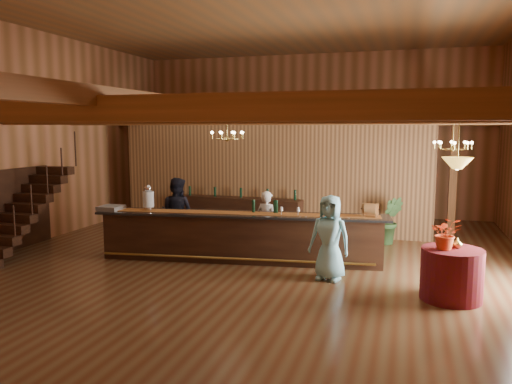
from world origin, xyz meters
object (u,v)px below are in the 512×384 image
(tasting_bar, at_px, (240,237))
(backbar_shelf, at_px, (241,215))
(beverage_dispenser, at_px, (148,198))
(pendant_lamp, at_px, (457,163))
(bartender, at_px, (267,223))
(floor_plant, at_px, (389,220))
(staff_second, at_px, (177,213))
(chandelier_left, at_px, (227,135))
(raffle_drum, at_px, (370,209))
(round_table, at_px, (452,274))
(guest, at_px, (330,237))
(chandelier_right, at_px, (453,145))

(tasting_bar, relative_size, backbar_shelf, 1.85)
(beverage_dispenser, xyz_separation_m, pendant_lamp, (6.52, -1.12, 1.02))
(beverage_dispenser, height_order, bartender, beverage_dispenser)
(floor_plant, bearing_deg, staff_second, -158.22)
(backbar_shelf, height_order, chandelier_left, chandelier_left)
(staff_second, bearing_deg, chandelier_left, -177.16)
(backbar_shelf, bearing_deg, beverage_dispenser, -105.04)
(tasting_bar, relative_size, floor_plant, 5.30)
(chandelier_left, distance_m, floor_plant, 4.76)
(pendant_lamp, distance_m, floor_plant, 4.58)
(floor_plant, bearing_deg, tasting_bar, -139.45)
(raffle_drum, relative_size, backbar_shelf, 0.10)
(backbar_shelf, distance_m, staff_second, 2.50)
(bartender, height_order, floor_plant, bartender)
(raffle_drum, xyz_separation_m, chandelier_left, (-3.35, 0.29, 1.56))
(tasting_bar, xyz_separation_m, round_table, (4.35, -1.36, -0.10))
(round_table, distance_m, chandelier_left, 5.77)
(beverage_dispenser, relative_size, staff_second, 0.34)
(beverage_dispenser, xyz_separation_m, chandelier_left, (1.64, 0.85, 1.45))
(beverage_dispenser, bearing_deg, guest, -7.32)
(staff_second, bearing_deg, backbar_shelf, -105.92)
(tasting_bar, xyz_separation_m, chandelier_right, (4.48, 1.30, 2.07))
(chandelier_right, bearing_deg, tasting_bar, -163.86)
(round_table, xyz_separation_m, floor_plant, (-1.21, 4.04, 0.17))
(round_table, bearing_deg, chandelier_left, 158.04)
(bartender, bearing_deg, chandelier_left, 27.78)
(bartender, relative_size, guest, 0.90)
(beverage_dispenser, xyz_separation_m, raffle_drum, (4.98, 0.56, -0.11))
(tasting_bar, xyz_separation_m, raffle_drum, (2.82, 0.33, 0.71))
(raffle_drum, bearing_deg, pendant_lamp, -47.66)
(raffle_drum, xyz_separation_m, bartender, (-2.41, 0.43, -0.51))
(raffle_drum, relative_size, staff_second, 0.19)
(beverage_dispenser, xyz_separation_m, guest, (4.29, -0.55, -0.53))
(pendant_lamp, bearing_deg, tasting_bar, 162.71)
(chandelier_left, height_order, chandelier_right, same)
(tasting_bar, relative_size, staff_second, 3.72)
(raffle_drum, distance_m, chandelier_left, 3.70)
(backbar_shelf, relative_size, bartender, 2.35)
(chandelier_left, distance_m, chandelier_right, 5.06)
(pendant_lamp, height_order, bartender, pendant_lamp)
(round_table, relative_size, pendant_lamp, 1.17)
(guest, bearing_deg, bartender, 149.30)
(staff_second, height_order, floor_plant, staff_second)
(raffle_drum, distance_m, floor_plant, 2.47)
(backbar_shelf, bearing_deg, raffle_drum, -29.77)
(tasting_bar, xyz_separation_m, bartender, (0.41, 0.76, 0.20))
(backbar_shelf, height_order, guest, guest)
(tasting_bar, xyz_separation_m, staff_second, (-1.89, 0.68, 0.33))
(raffle_drum, relative_size, pendant_lamp, 0.38)
(round_table, distance_m, bartender, 4.49)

